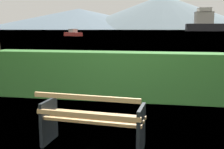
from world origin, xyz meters
name	(u,v)px	position (x,y,z in m)	size (l,w,h in m)	color
ground_plane	(94,146)	(0.00, 0.00, 0.00)	(1400.00, 1400.00, 0.00)	#567A38
water_surface	(162,30)	(0.00, 306.64, 0.00)	(620.00, 620.00, 0.00)	slate
park_bench	(92,121)	(0.00, -0.06, 0.42)	(1.57, 0.69, 0.87)	tan
hedge_row	(122,76)	(0.00, 2.91, 0.59)	(6.70, 0.72, 1.19)	#387A33
fishing_boat_near	(73,34)	(-19.81, 59.25, 0.60)	(5.20, 4.69, 1.69)	#B2332D
distant_hills	(180,15)	(34.52, 576.50, 27.66)	(869.83, 474.54, 70.29)	slate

